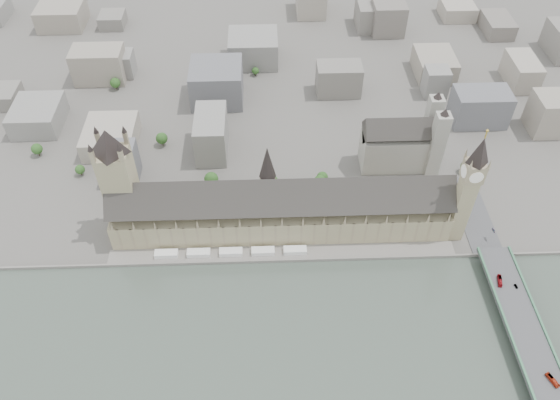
{
  "coord_description": "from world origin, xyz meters",
  "views": [
    {
      "loc": [
        -11.2,
        -276.36,
        334.18
      ],
      "look_at": [
        -0.82,
        20.22,
        32.73
      ],
      "focal_mm": 35.0,
      "sensor_mm": 36.0,
      "label": 1
    }
  ],
  "objects_px": {
    "palace_of_westminster": "(281,209)",
    "red_bus_south": "(552,380)",
    "westminster_abbey": "(403,143)",
    "car_silver": "(516,286)",
    "elizabeth_tower": "(470,183)",
    "westminster_bridge": "(524,335)",
    "car_approach": "(494,230)",
    "victoria_tower": "(118,178)",
    "red_bus_north": "(500,281)"
  },
  "relations": [
    {
      "from": "car_silver",
      "to": "red_bus_south",
      "type": "bearing_deg",
      "value": -102.94
    },
    {
      "from": "victoria_tower",
      "to": "red_bus_north",
      "type": "height_order",
      "value": "victoria_tower"
    },
    {
      "from": "car_approach",
      "to": "elizabeth_tower",
      "type": "bearing_deg",
      "value": 166.89
    },
    {
      "from": "palace_of_westminster",
      "to": "westminster_abbey",
      "type": "distance_m",
      "value": 134.09
    },
    {
      "from": "elizabeth_tower",
      "to": "westminster_bridge",
      "type": "relative_size",
      "value": 0.33
    },
    {
      "from": "elizabeth_tower",
      "to": "red_bus_north",
      "type": "relative_size",
      "value": 10.19
    },
    {
      "from": "westminster_abbey",
      "to": "red_bus_north",
      "type": "height_order",
      "value": "westminster_abbey"
    },
    {
      "from": "red_bus_south",
      "to": "westminster_abbey",
      "type": "bearing_deg",
      "value": 82.3
    },
    {
      "from": "westminster_bridge",
      "to": "car_silver",
      "type": "distance_m",
      "value": 36.89
    },
    {
      "from": "elizabeth_tower",
      "to": "westminster_abbey",
      "type": "relative_size",
      "value": 1.58
    },
    {
      "from": "red_bus_south",
      "to": "car_silver",
      "type": "distance_m",
      "value": 71.97
    },
    {
      "from": "victoria_tower",
      "to": "car_approach",
      "type": "height_order",
      "value": "victoria_tower"
    },
    {
      "from": "westminster_abbey",
      "to": "car_approach",
      "type": "xyz_separation_m",
      "value": [
        56.45,
        -92.76,
        -14.16
      ]
    },
    {
      "from": "westminster_bridge",
      "to": "car_approach",
      "type": "bearing_deg",
      "value": 86.57
    },
    {
      "from": "westminster_bridge",
      "to": "red_bus_south",
      "type": "relative_size",
      "value": 30.96
    },
    {
      "from": "palace_of_westminster",
      "to": "victoria_tower",
      "type": "distance_m",
      "value": 126.41
    },
    {
      "from": "westminster_bridge",
      "to": "palace_of_westminster",
      "type": "bearing_deg",
      "value": 146.51
    },
    {
      "from": "westminster_bridge",
      "to": "westminster_abbey",
      "type": "distance_m",
      "value": 190.56
    },
    {
      "from": "red_bus_south",
      "to": "car_approach",
      "type": "xyz_separation_m",
      "value": [
        2.31,
        125.57,
        -0.79
      ]
    },
    {
      "from": "palace_of_westminster",
      "to": "red_bus_south",
      "type": "distance_m",
      "value": 218.7
    },
    {
      "from": "red_bus_south",
      "to": "car_silver",
      "type": "xyz_separation_m",
      "value": [
        1.84,
        71.94,
        -0.83
      ]
    },
    {
      "from": "elizabeth_tower",
      "to": "westminster_abbey",
      "type": "bearing_deg",
      "value": 107.29
    },
    {
      "from": "palace_of_westminster",
      "to": "red_bus_south",
      "type": "relative_size",
      "value": 25.25
    },
    {
      "from": "car_silver",
      "to": "car_approach",
      "type": "bearing_deg",
      "value": 78.03
    },
    {
      "from": "elizabeth_tower",
      "to": "victoria_tower",
      "type": "xyz_separation_m",
      "value": [
        -260.0,
        18.0,
        -2.88
      ]
    },
    {
      "from": "victoria_tower",
      "to": "elizabeth_tower",
      "type": "bearing_deg",
      "value": -3.96
    },
    {
      "from": "elizabeth_tower",
      "to": "red_bus_south",
      "type": "xyz_separation_m",
      "value": [
        27.07,
        -131.33,
        -46.37
      ]
    },
    {
      "from": "elizabeth_tower",
      "to": "victoria_tower",
      "type": "relative_size",
      "value": 1.07
    },
    {
      "from": "elizabeth_tower",
      "to": "westminster_abbey",
      "type": "xyz_separation_m",
      "value": [
        -27.08,
        87.0,
        -33.01
      ]
    },
    {
      "from": "westminster_bridge",
      "to": "victoria_tower",
      "type": "bearing_deg",
      "value": 158.22
    },
    {
      "from": "westminster_abbey",
      "to": "car_silver",
      "type": "relative_size",
      "value": 17.61
    },
    {
      "from": "red_bus_north",
      "to": "car_silver",
      "type": "bearing_deg",
      "value": -11.24
    },
    {
      "from": "westminster_bridge",
      "to": "car_approach",
      "type": "xyz_separation_m",
      "value": [
        5.38,
        89.74,
        5.79
      ]
    },
    {
      "from": "westminster_abbey",
      "to": "red_bus_south",
      "type": "xyz_separation_m",
      "value": [
        54.15,
        -218.33,
        -13.37
      ]
    },
    {
      "from": "car_silver",
      "to": "red_bus_north",
      "type": "bearing_deg",
      "value": 144.76
    },
    {
      "from": "westminster_bridge",
      "to": "red_bus_north",
      "type": "height_order",
      "value": "red_bus_north"
    },
    {
      "from": "red_bus_north",
      "to": "red_bus_south",
      "type": "relative_size",
      "value": 1.0
    },
    {
      "from": "victoria_tower",
      "to": "palace_of_westminster",
      "type": "bearing_deg",
      "value": -2.96
    },
    {
      "from": "palace_of_westminster",
      "to": "red_bus_north",
      "type": "bearing_deg",
      "value": -23.02
    },
    {
      "from": "palace_of_westminster",
      "to": "red_bus_north",
      "type": "relative_size",
      "value": 25.13
    },
    {
      "from": "palace_of_westminster",
      "to": "victoria_tower",
      "type": "relative_size",
      "value": 2.65
    },
    {
      "from": "victoria_tower",
      "to": "red_bus_south",
      "type": "relative_size",
      "value": 9.53
    },
    {
      "from": "car_approach",
      "to": "car_silver",
      "type": "bearing_deg",
      "value": -92.52
    },
    {
      "from": "car_approach",
      "to": "palace_of_westminster",
      "type": "bearing_deg",
      "value": 172.03
    },
    {
      "from": "red_bus_north",
      "to": "car_silver",
      "type": "xyz_separation_m",
      "value": [
        10.57,
        -4.66,
        -0.83
      ]
    },
    {
      "from": "westminster_bridge",
      "to": "westminster_abbey",
      "type": "height_order",
      "value": "westminster_abbey"
    },
    {
      "from": "elizabeth_tower",
      "to": "car_silver",
      "type": "distance_m",
      "value": 81.19
    },
    {
      "from": "palace_of_westminster",
      "to": "westminster_bridge",
      "type": "xyz_separation_m",
      "value": [
        162.0,
        -107.2,
        -17.58
      ]
    },
    {
      "from": "victoria_tower",
      "to": "car_approach",
      "type": "relative_size",
      "value": 21.66
    },
    {
      "from": "victoria_tower",
      "to": "red_bus_south",
      "type": "distance_m",
      "value": 326.5
    }
  ]
}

